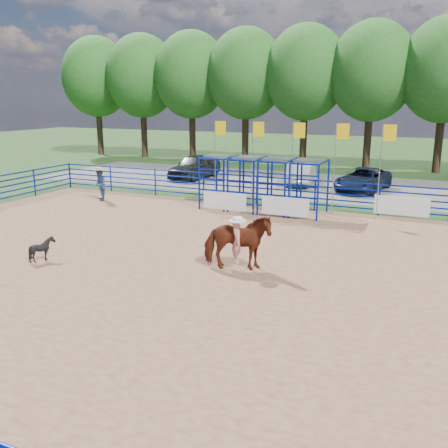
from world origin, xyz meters
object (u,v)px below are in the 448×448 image
at_px(horse_and_rider, 237,241).
at_px(spectator_cowboy, 100,184).
at_px(car_a, 195,166).
at_px(calf, 42,249).
at_px(car_c, 363,179).
at_px(car_b, 301,173).

bearing_deg(horse_and_rider, spectator_cowboy, 146.55).
bearing_deg(horse_and_rider, car_a, 121.39).
xyz_separation_m(calf, car_c, (7.66, 17.65, 0.25)).
height_order(spectator_cowboy, car_c, spectator_cowboy).
bearing_deg(horse_and_rider, car_b, 98.67).
bearing_deg(horse_and_rider, calf, -163.81).
relative_size(spectator_cowboy, car_b, 0.42).
height_order(spectator_cowboy, car_a, spectator_cowboy).
bearing_deg(spectator_cowboy, car_c, 35.44).
bearing_deg(calf, spectator_cowboy, 4.19).
bearing_deg(car_c, car_a, -170.77).
xyz_separation_m(calf, car_a, (-3.49, 17.80, 0.39)).
bearing_deg(car_a, car_c, 2.30).
distance_m(spectator_cowboy, car_c, 14.98).
distance_m(spectator_cowboy, car_b, 12.53).
bearing_deg(spectator_cowboy, calf, -63.09).
distance_m(horse_and_rider, spectator_cowboy, 12.95).
relative_size(horse_and_rider, car_c, 0.50).
bearing_deg(calf, horse_and_rider, -96.52).
xyz_separation_m(horse_and_rider, car_c, (1.40, 15.83, -0.30)).
height_order(car_a, car_c, car_a).
bearing_deg(car_a, horse_and_rider, -55.51).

